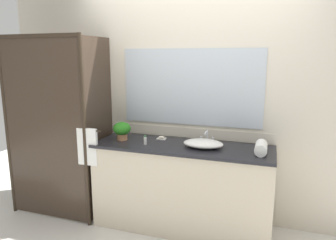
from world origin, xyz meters
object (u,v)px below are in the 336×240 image
soap_dish (162,138)px  amenity_bottle_conditioner (117,131)px  potted_plant (122,130)px  amenity_bottle_lotion (145,140)px  rolled_towel_near_edge (261,148)px  sink_basin (203,144)px  faucet (207,139)px

soap_dish → amenity_bottle_conditioner: (-0.54, 0.01, 0.03)m
potted_plant → amenity_bottle_lotion: (0.30, -0.09, -0.07)m
amenity_bottle_conditioner → rolled_towel_near_edge: rolled_towel_near_edge is taller
sink_basin → faucet: (-0.00, 0.18, 0.01)m
amenity_bottle_lotion → amenity_bottle_conditioner: amenity_bottle_lotion is taller
sink_basin → rolled_towel_near_edge: rolled_towel_near_edge is taller
amenity_bottle_lotion → amenity_bottle_conditioner: size_ratio=1.02×
faucet → rolled_towel_near_edge: 0.58m
amenity_bottle_conditioner → rolled_towel_near_edge: size_ratio=0.38×
sink_basin → faucet: size_ratio=2.32×
amenity_bottle_lotion → soap_dish: bearing=69.8°
faucet → amenity_bottle_conditioner: (-1.03, -0.01, 0.00)m
sink_basin → potted_plant: 0.88m
sink_basin → rolled_towel_near_edge: size_ratio=1.61×
faucet → amenity_bottle_lotion: (-0.58, -0.26, 0.00)m
amenity_bottle_lotion → rolled_towel_near_edge: bearing=2.8°
sink_basin → amenity_bottle_conditioner: bearing=170.5°
sink_basin → amenity_bottle_conditioner: size_ratio=4.24×
amenity_bottle_lotion → rolled_towel_near_edge: size_ratio=0.39×
faucet → soap_dish: 0.49m
soap_dish → faucet: bearing=2.6°
amenity_bottle_conditioner → rolled_towel_near_edge: (1.57, -0.20, 0.01)m
potted_plant → amenity_bottle_lotion: 0.32m
faucet → potted_plant: bearing=-168.7°
faucet → rolled_towel_near_edge: faucet is taller
sink_basin → soap_dish: 0.51m
sink_basin → amenity_bottle_lotion: 0.58m
sink_basin → potted_plant: bearing=179.7°
sink_basin → soap_dish: size_ratio=3.94×
potted_plant → soap_dish: potted_plant is taller
soap_dish → amenity_bottle_conditioner: 0.54m
soap_dish → rolled_towel_near_edge: bearing=-10.2°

